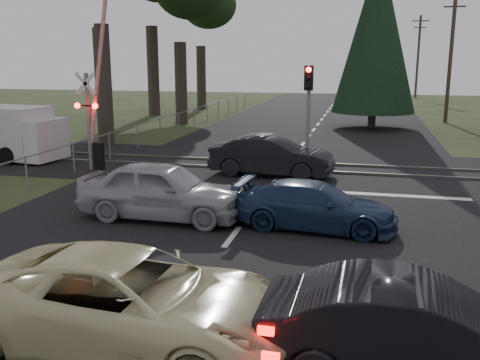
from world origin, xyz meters
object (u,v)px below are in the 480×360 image
(dark_hatchback, at_px, (417,332))
(silver_car, at_px, (162,191))
(utility_pole_mid, at_px, (451,53))
(crossing_signal, at_px, (94,118))
(traffic_signal_center, at_px, (308,101))
(dark_car_far, at_px, (272,156))
(utility_pole_far, at_px, (418,55))
(blue_sedan, at_px, (315,206))
(cream_coupe, at_px, (130,301))
(white_van, at_px, (0,132))

(dark_hatchback, height_order, silver_car, silver_car)
(utility_pole_mid, bearing_deg, crossing_signal, -127.97)
(traffic_signal_center, height_order, silver_car, traffic_signal_center)
(utility_pole_mid, height_order, dark_car_far, utility_pole_mid)
(utility_pole_far, distance_m, dark_car_far, 45.79)
(utility_pole_mid, distance_m, blue_sedan, 26.96)
(silver_car, distance_m, blue_sedan, 4.20)
(dark_hatchback, bearing_deg, crossing_signal, 43.61)
(utility_pole_mid, height_order, cream_coupe, utility_pole_mid)
(crossing_signal, bearing_deg, utility_pole_mid, 52.03)
(crossing_signal, xyz_separation_m, dark_hatchback, (11.20, -12.08, -1.34))
(traffic_signal_center, xyz_separation_m, silver_car, (-3.26, -6.55, -2.01))
(utility_pole_far, relative_size, blue_sedan, 2.15)
(traffic_signal_center, relative_size, cream_coupe, 0.78)
(utility_pole_mid, bearing_deg, utility_pole_far, 90.00)
(traffic_signal_center, relative_size, dark_car_far, 0.89)
(traffic_signal_center, xyz_separation_m, utility_pole_mid, (7.50, 19.32, 1.92))
(white_van, bearing_deg, utility_pole_far, 71.41)
(traffic_signal_center, xyz_separation_m, dark_car_far, (-1.27, -0.44, -2.05))
(utility_pole_far, bearing_deg, cream_coupe, -98.71)
(utility_pole_far, relative_size, cream_coupe, 1.71)
(crossing_signal, bearing_deg, cream_coupe, -59.99)
(utility_pole_far, bearing_deg, dark_hatchback, -94.57)
(utility_pole_mid, relative_size, white_van, 1.47)
(crossing_signal, distance_m, white_van, 5.48)
(dark_car_far, distance_m, white_van, 12.30)
(cream_coupe, relative_size, blue_sedan, 1.25)
(dark_hatchback, distance_m, white_van, 21.19)
(crossing_signal, relative_size, dark_hatchback, 1.61)
(dark_hatchback, height_order, white_van, white_van)
(cream_coupe, relative_size, dark_car_far, 1.15)
(traffic_signal_center, distance_m, utility_pole_far, 44.99)
(dark_hatchback, relative_size, white_van, 0.71)
(silver_car, bearing_deg, cream_coupe, -161.14)
(cream_coupe, bearing_deg, utility_pole_far, -5.84)
(crossing_signal, xyz_separation_m, cream_coupe, (6.99, -12.10, -1.33))
(silver_car, height_order, dark_car_far, silver_car)
(crossing_signal, distance_m, traffic_signal_center, 8.36)
(utility_pole_mid, bearing_deg, dark_car_far, -113.92)
(crossing_signal, bearing_deg, white_van, 166.40)
(white_van, bearing_deg, utility_pole_mid, 49.00)
(dark_hatchback, relative_size, silver_car, 0.93)
(utility_pole_mid, xyz_separation_m, dark_car_far, (-8.77, -19.77, -3.97))
(dark_car_far, bearing_deg, white_van, 91.03)
(traffic_signal_center, xyz_separation_m, blue_sedan, (0.94, -6.50, -2.20))
(crossing_signal, xyz_separation_m, utility_pole_far, (15.77, 45.21, 2.67))
(crossing_signal, distance_m, silver_car, 7.67)
(crossing_signal, relative_size, white_van, 1.14)
(silver_car, bearing_deg, crossing_signal, 43.36)
(crossing_signal, xyz_separation_m, dark_car_far, (7.01, 0.45, -1.30))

